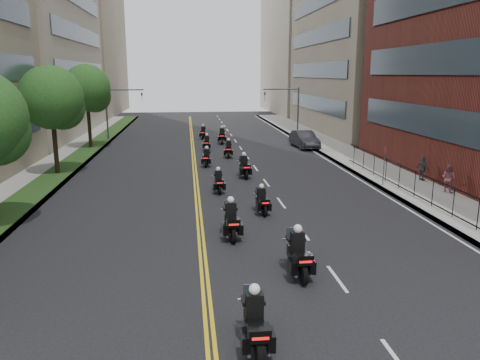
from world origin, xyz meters
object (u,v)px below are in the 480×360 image
object	(u,v)px
motorcycle_0	(255,324)
motorcycle_9	(222,137)
motorcycle_1	(298,256)
motorcycle_2	(231,222)
motorcycle_5	(244,167)
motorcycle_10	(203,133)
pedestrian_b	(449,178)
pedestrian_c	(423,168)
motorcycle_8	(207,143)
motorcycle_6	(207,158)
motorcycle_3	(262,202)
parked_sedan	(304,139)
motorcycle_7	(229,150)
motorcycle_4	(219,182)

from	to	relation	value
motorcycle_0	motorcycle_9	distance (m)	37.14
motorcycle_1	motorcycle_2	bearing A→B (deg)	114.38
motorcycle_5	motorcycle_10	size ratio (longest dim) A/B	1.09
motorcycle_2	motorcycle_10	bearing A→B (deg)	88.99
pedestrian_b	pedestrian_c	distance (m)	3.14
motorcycle_5	motorcycle_8	size ratio (longest dim) A/B	1.12
motorcycle_2	pedestrian_c	bearing A→B (deg)	32.94
motorcycle_6	motorcycle_8	distance (m)	8.01
motorcycle_3	parked_sedan	size ratio (longest dim) A/B	0.42
motorcycle_2	motorcycle_8	bearing A→B (deg)	88.89
motorcycle_2	motorcycle_6	distance (m)	16.52
pedestrian_b	motorcycle_6	bearing A→B (deg)	24.46
parked_sedan	motorcycle_9	bearing A→B (deg)	150.78
motorcycle_5	parked_sedan	xyz separation A→B (m)	(7.45, 12.67, 0.12)
motorcycle_3	motorcycle_8	size ratio (longest dim) A/B	0.98
parked_sedan	motorcycle_5	bearing A→B (deg)	-124.66
motorcycle_6	motorcycle_8	bearing A→B (deg)	94.93
motorcycle_2	motorcycle_10	distance (m)	32.37
motorcycle_8	motorcycle_10	distance (m)	7.85
motorcycle_0	motorcycle_7	bearing A→B (deg)	86.80
motorcycle_5	motorcycle_8	world-z (taller)	motorcycle_5
motorcycle_1	motorcycle_0	bearing A→B (deg)	-117.31
motorcycle_4	parked_sedan	world-z (taller)	parked_sedan
pedestrian_b	motorcycle_9	bearing A→B (deg)	-0.82
parked_sedan	motorcycle_6	bearing A→B (deg)	-144.18
motorcycle_1	pedestrian_c	bearing A→B (deg)	48.36
motorcycle_6	motorcycle_10	size ratio (longest dim) A/B	0.98
motorcycle_7	motorcycle_6	bearing A→B (deg)	-112.62
motorcycle_0	motorcycle_7	xyz separation A→B (m)	(1.87, 28.89, -0.04)
motorcycle_6	motorcycle_7	distance (m)	4.26
motorcycle_4	motorcycle_6	bearing A→B (deg)	90.49
motorcycle_8	motorcycle_4	bearing A→B (deg)	-85.06
motorcycle_9	pedestrian_c	xyz separation A→B (m)	(11.88, -19.23, 0.22)
motorcycle_5	motorcycle_6	distance (m)	5.00
motorcycle_6	pedestrian_c	xyz separation A→B (m)	(13.98, -7.31, 0.33)
motorcycle_4	motorcycle_10	distance (m)	24.24
pedestrian_c	motorcycle_1	bearing A→B (deg)	122.63
motorcycle_2	motorcycle_9	xyz separation A→B (m)	(1.74, 28.44, 0.01)
motorcycle_2	pedestrian_b	world-z (taller)	pedestrian_b
motorcycle_2	pedestrian_c	size ratio (longest dim) A/B	1.54
motorcycle_4	motorcycle_8	world-z (taller)	motorcycle_8
motorcycle_9	motorcycle_7	bearing A→B (deg)	-85.69
motorcycle_4	motorcycle_5	size ratio (longest dim) A/B	0.88
motorcycle_2	motorcycle_8	world-z (taller)	motorcycle_2
motorcycle_10	pedestrian_c	world-z (taller)	pedestrian_c
motorcycle_4	pedestrian_b	distance (m)	13.78
motorcycle_3	motorcycle_9	distance (m)	24.96
motorcycle_2	motorcycle_4	bearing A→B (deg)	88.93
motorcycle_1	motorcycle_5	bearing A→B (deg)	88.95
motorcycle_5	motorcycle_7	size ratio (longest dim) A/B	1.06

